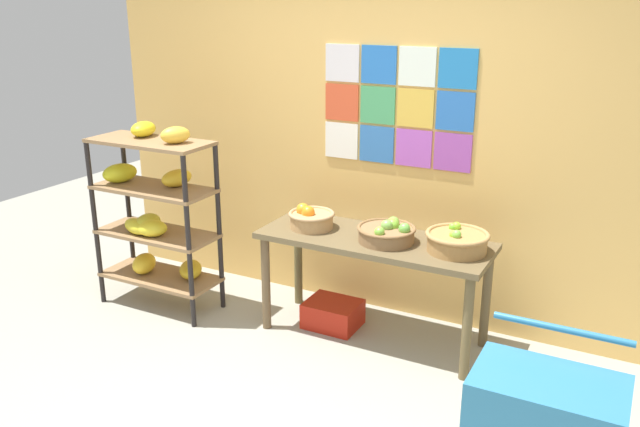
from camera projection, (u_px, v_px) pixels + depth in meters
back_wall_with_art at (375, 127)px, 4.60m from camera, size 4.34×0.07×2.71m
banana_shelf_unit at (154, 211)px, 4.78m from camera, size 0.90×0.43×1.38m
display_table at (374, 252)px, 4.34m from camera, size 1.53×0.57×0.72m
fruit_basket_back_right at (311, 218)px, 4.48m from camera, size 0.32×0.32×0.17m
fruit_basket_right at (387, 232)px, 4.23m from camera, size 0.38×0.38×0.15m
fruit_basket_centre at (457, 241)px, 4.06m from camera, size 0.39×0.39×0.16m
produce_crate_under_table at (333, 314)px, 4.65m from camera, size 0.37×0.30×0.18m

